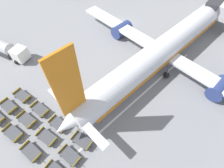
{
  "coord_description": "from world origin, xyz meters",
  "views": [
    {
      "loc": [
        20.45,
        -30.27,
        23.89
      ],
      "look_at": [
        10.08,
        -17.19,
        2.16
      ],
      "focal_mm": 28.0,
      "sensor_mm": 36.0,
      "label": 1
    }
  ],
  "objects": [
    {
      "name": "baggage_dolly_row_mid_b_col_a",
      "position": [
        -0.56,
        -27.02,
        0.47
      ],
      "size": [
        3.5,
        1.79,
        0.92
      ],
      "color": "#424449",
      "rests_on": "ground_plane"
    },
    {
      "name": "ground_plane",
      "position": [
        0.0,
        0.0,
        0.0
      ],
      "size": [
        500.0,
        500.0,
        0.0
      ],
      "primitive_type": "plane",
      "color": "gray"
    },
    {
      "name": "fuel_tanker_primary",
      "position": [
        -11.9,
        -22.78,
        1.3
      ],
      "size": [
        9.56,
        4.55,
        3.03
      ],
      "color": "white",
      "rests_on": "ground_plane"
    },
    {
      "name": "stand_guidance_stripe",
      "position": [
        14.27,
        -14.87,
        0.0
      ],
      "size": [
        4.04,
        28.12,
        0.01
      ],
      "color": "white",
      "rests_on": "ground_plane"
    },
    {
      "name": "baggage_dolly_row_mid_a_col_a",
      "position": [
        -0.51,
        -29.48,
        0.47
      ],
      "size": [
        3.46,
        1.68,
        0.92
      ],
      "color": "#424449",
      "rests_on": "ground_plane"
    },
    {
      "name": "baggage_dolly_row_mid_b_col_b",
      "position": [
        3.69,
        -26.81,
        0.47
      ],
      "size": [
        3.47,
        1.71,
        0.92
      ],
      "color": "#424449",
      "rests_on": "ground_plane"
    },
    {
      "name": "baggage_dolly_row_mid_b_col_c",
      "position": [
        7.78,
        -26.65,
        0.47
      ],
      "size": [
        3.48,
        1.74,
        0.92
      ],
      "color": "#424449",
      "rests_on": "ground_plane"
    },
    {
      "name": "baggage_dolly_row_near_col_c",
      "position": [
        7.93,
        -31.47,
        0.47
      ],
      "size": [
        3.47,
        1.7,
        0.92
      ],
      "color": "#424449",
      "rests_on": "ground_plane"
    },
    {
      "name": "baggage_dolly_row_mid_a_col_b",
      "position": [
        3.61,
        -29.1,
        0.47
      ],
      "size": [
        3.49,
        1.76,
        0.92
      ],
      "color": "#424449",
      "rests_on": "ground_plane"
    },
    {
      "name": "baggage_dolly_row_mid_b_col_d",
      "position": [
        12.12,
        -26.29,
        0.47
      ],
      "size": [
        3.52,
        1.84,
        0.92
      ],
      "color": "#424449",
      "rests_on": "ground_plane"
    },
    {
      "name": "baggage_dolly_row_mid_a_col_c",
      "position": [
        7.98,
        -28.94,
        0.47
      ],
      "size": [
        3.51,
        1.82,
        0.92
      ],
      "color": "#424449",
      "rests_on": "ground_plane"
    },
    {
      "name": "baggage_dolly_row_mid_a_col_d",
      "position": [
        12.24,
        -28.67,
        0.47
      ],
      "size": [
        3.46,
        1.68,
        0.92
      ],
      "color": "#424449",
      "rests_on": "ground_plane"
    },
    {
      "name": "airplane",
      "position": [
        13.04,
        -4.66,
        3.09
      ],
      "size": [
        41.34,
        47.84,
        14.39
      ],
      "color": "silver",
      "rests_on": "ground_plane"
    },
    {
      "name": "baggage_dolly_row_near_col_b",
      "position": [
        3.83,
        -31.5,
        0.47
      ],
      "size": [
        3.51,
        1.81,
        0.92
      ],
      "color": "#424449",
      "rests_on": "ground_plane"
    }
  ]
}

